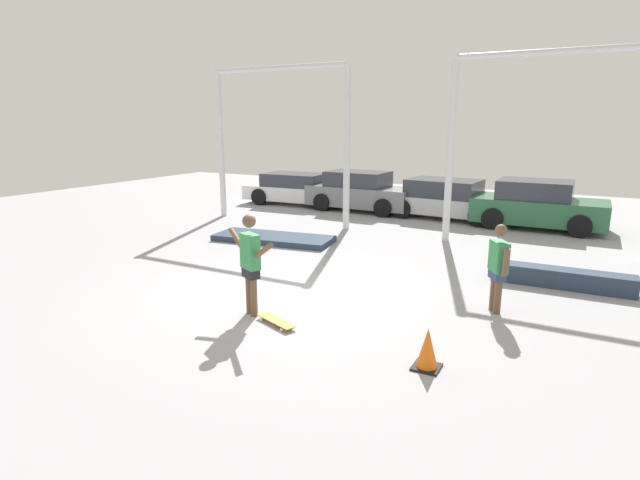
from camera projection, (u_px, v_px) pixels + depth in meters
The scene contains 13 objects.
ground_plane at pixel (283, 296), 9.66m from camera, with size 36.00×36.00×0.00m, color #9E9EA3.
skateboarder at pixel (250, 259), 8.51m from camera, with size 1.38×0.74×1.78m.
skateboard at pixel (276, 321), 8.29m from camera, with size 0.86×0.49×0.08m.
grind_box at pixel (561, 278), 10.14m from camera, with size 2.68×0.46×0.38m, color #28384C.
manual_pad at pixel (274, 238), 14.07m from camera, with size 3.36×1.23×0.16m, color #28384C.
canopy_support_left at pixel (279, 128), 16.05m from camera, with size 5.03×0.20×5.01m.
canopy_support_right at pixel (549, 130), 12.38m from camera, with size 5.03×0.20×5.01m.
parked_car_white at pixel (297, 189), 20.24m from camera, with size 4.45×2.02×1.25m.
parked_car_grey at pixel (360, 192), 18.79m from camera, with size 4.10×1.95×1.47m.
parked_car_silver at pixel (447, 199), 17.33m from camera, with size 4.44×2.25×1.34m.
parked_car_green at pixel (537, 205), 15.69m from camera, with size 3.94×2.02×1.50m.
bystander at pixel (498, 265), 8.68m from camera, with size 0.47×0.70×1.58m.
traffic_cone at pixel (427, 349), 6.77m from camera, with size 0.37×0.37×0.58m.
Camera 1 is at (4.97, -7.71, 3.29)m, focal length 28.00 mm.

